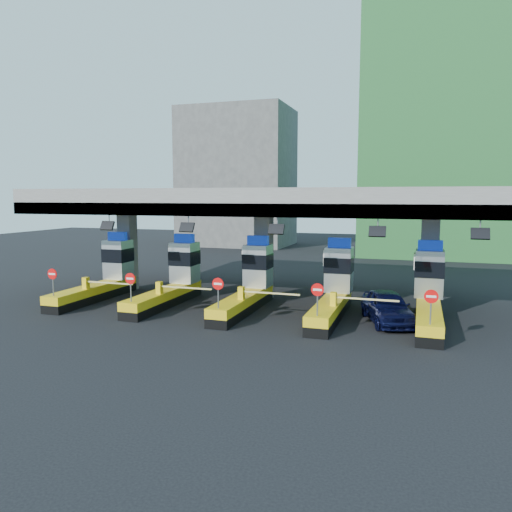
% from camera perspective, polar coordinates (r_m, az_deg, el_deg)
% --- Properties ---
extents(ground, '(120.00, 120.00, 0.00)m').
position_cam_1_polar(ground, '(29.51, -0.86, -6.00)').
color(ground, black).
rests_on(ground, ground).
extents(toll_canopy, '(28.00, 12.09, 7.00)m').
position_cam_1_polar(toll_canopy, '(31.50, 0.84, 6.07)').
color(toll_canopy, slate).
rests_on(toll_canopy, ground).
extents(toll_lane_far_left, '(4.43, 8.00, 4.16)m').
position_cam_1_polar(toll_lane_far_left, '(34.03, -16.83, -2.17)').
color(toll_lane_far_left, black).
rests_on(toll_lane_far_left, ground).
extents(toll_lane_left, '(4.43, 8.00, 4.16)m').
position_cam_1_polar(toll_lane_left, '(31.45, -9.34, -2.69)').
color(toll_lane_left, black).
rests_on(toll_lane_left, ground).
extents(toll_lane_center, '(4.43, 8.00, 4.16)m').
position_cam_1_polar(toll_lane_center, '(29.49, -0.68, -3.24)').
color(toll_lane_center, black).
rests_on(toll_lane_center, ground).
extents(toll_lane_right, '(4.43, 8.00, 4.16)m').
position_cam_1_polar(toll_lane_right, '(28.30, 8.96, -3.76)').
color(toll_lane_right, black).
rests_on(toll_lane_right, ground).
extents(toll_lane_far_right, '(4.43, 8.00, 4.16)m').
position_cam_1_polar(toll_lane_far_right, '(27.96, 19.15, -4.19)').
color(toll_lane_far_right, black).
rests_on(toll_lane_far_right, ground).
extents(bg_building_scaffold, '(18.00, 12.00, 28.00)m').
position_cam_1_polar(bg_building_scaffold, '(59.70, 21.18, 13.57)').
color(bg_building_scaffold, '#1E5926').
rests_on(bg_building_scaffold, ground).
extents(bg_building_concrete, '(14.00, 10.00, 18.00)m').
position_cam_1_polar(bg_building_concrete, '(67.43, -2.13, 8.94)').
color(bg_building_concrete, '#4C4C49').
rests_on(bg_building_concrete, ground).
extents(van, '(3.47, 5.33, 1.69)m').
position_cam_1_polar(van, '(26.96, 14.78, -5.64)').
color(van, black).
rests_on(van, ground).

